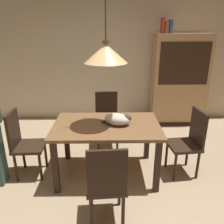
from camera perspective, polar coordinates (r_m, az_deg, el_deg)
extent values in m
plane|color=tan|center=(2.99, 1.20, -19.99)|extent=(10.00, 10.00, 0.00)
cube|color=beige|center=(4.96, 0.27, 14.70)|extent=(6.40, 0.10, 2.90)
cube|color=brown|center=(2.99, -1.39, -3.50)|extent=(1.40, 0.90, 0.04)
cube|color=black|center=(2.90, -14.08, -13.40)|extent=(0.07, 0.07, 0.71)
cube|color=black|center=(2.89, 11.35, -13.35)|extent=(0.07, 0.07, 0.71)
cube|color=black|center=(3.56, -11.37, -6.47)|extent=(0.07, 0.07, 0.71)
cube|color=black|center=(3.55, 8.84, -6.39)|extent=(0.07, 0.07, 0.71)
cube|color=black|center=(3.28, 17.50, -8.03)|extent=(0.44, 0.44, 0.04)
cube|color=black|center=(3.25, 20.87, -3.65)|extent=(0.08, 0.38, 0.48)
cylinder|color=black|center=(3.46, 13.56, -10.36)|extent=(0.04, 0.04, 0.41)
cylinder|color=black|center=(3.21, 15.59, -13.19)|extent=(0.04, 0.04, 0.41)
cylinder|color=black|center=(3.58, 18.43, -9.77)|extent=(0.04, 0.04, 0.41)
cylinder|color=black|center=(3.34, 20.78, -12.41)|extent=(0.04, 0.04, 0.41)
cube|color=black|center=(3.30, -20.06, -8.15)|extent=(0.41, 0.41, 0.04)
cube|color=black|center=(3.25, -23.64, -4.02)|extent=(0.05, 0.38, 0.48)
cylinder|color=black|center=(3.24, -17.60, -13.06)|extent=(0.04, 0.04, 0.41)
cylinder|color=black|center=(3.50, -16.35, -10.21)|extent=(0.04, 0.04, 0.41)
cylinder|color=black|center=(3.34, -23.05, -12.78)|extent=(0.04, 0.04, 0.41)
cylinder|color=black|center=(3.59, -21.39, -10.05)|extent=(0.04, 0.04, 0.41)
cube|color=black|center=(3.84, -1.24, -2.77)|extent=(0.43, 0.43, 0.04)
cube|color=black|center=(3.92, -1.43, 1.77)|extent=(0.38, 0.06, 0.48)
cylinder|color=black|center=(3.79, -3.51, -6.92)|extent=(0.04, 0.04, 0.41)
cylinder|color=black|center=(3.80, 1.35, -6.75)|extent=(0.04, 0.04, 0.41)
cylinder|color=black|center=(4.07, -3.61, -4.86)|extent=(0.04, 0.04, 0.41)
cylinder|color=black|center=(4.09, 0.89, -4.72)|extent=(0.04, 0.04, 0.41)
cube|color=black|center=(2.45, -1.51, -17.61)|extent=(0.43, 0.43, 0.04)
cube|color=black|center=(2.15, -1.24, -15.09)|extent=(0.38, 0.07, 0.48)
cylinder|color=black|center=(2.73, 1.86, -19.09)|extent=(0.04, 0.04, 0.41)
cylinder|color=black|center=(2.72, -5.27, -19.41)|extent=(0.04, 0.04, 0.41)
cylinder|color=black|center=(2.49, 2.82, -23.74)|extent=(0.04, 0.04, 0.41)
cylinder|color=black|center=(2.48, -5.23, -24.14)|extent=(0.04, 0.04, 0.41)
ellipsoid|color=beige|center=(2.95, 1.35, -1.85)|extent=(0.39, 0.31, 0.15)
sphere|color=brown|center=(2.93, 3.86, -1.52)|extent=(0.11, 0.11, 0.11)
cylinder|color=brown|center=(3.02, -0.96, -2.31)|extent=(0.18, 0.04, 0.04)
cone|color=#E0A86B|center=(2.75, -1.56, 14.53)|extent=(0.52, 0.52, 0.22)
cylinder|color=#513D23|center=(2.74, -1.58, 17.24)|extent=(0.08, 0.08, 0.04)
cube|color=tan|center=(4.93, 16.56, 7.66)|extent=(1.10, 0.44, 1.85)
cube|color=black|center=(4.66, 17.81, 11.47)|extent=(0.97, 0.01, 0.81)
cube|color=black|center=(5.18, 15.59, -1.91)|extent=(1.12, 0.45, 0.08)
cube|color=#B73833|center=(4.71, 12.60, 20.53)|extent=(0.04, 0.22, 0.28)
cube|color=brown|center=(4.73, 13.41, 20.11)|extent=(0.06, 0.24, 0.22)
cube|color=#384C93|center=(4.75, 14.35, 20.15)|extent=(0.06, 0.24, 0.24)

